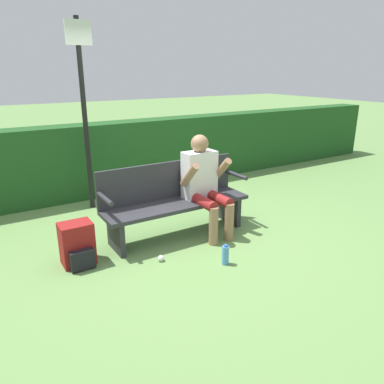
{
  "coord_description": "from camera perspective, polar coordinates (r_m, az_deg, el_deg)",
  "views": [
    {
      "loc": [
        -2.09,
        -3.73,
        1.98
      ],
      "look_at": [
        0.15,
        -0.1,
        0.57
      ],
      "focal_mm": 35.0,
      "sensor_mm": 36.0,
      "label": 1
    }
  ],
  "objects": [
    {
      "name": "hedge_back",
      "position": [
        6.34,
        -11.66,
        5.18
      ],
      "size": [
        12.0,
        0.45,
        1.16
      ],
      "color": "#1E4C1E",
      "rests_on": "ground"
    },
    {
      "name": "signpost",
      "position": [
        5.49,
        -16.15,
        12.58
      ],
      "size": [
        0.34,
        0.09,
        2.63
      ],
      "color": "black",
      "rests_on": "ground"
    },
    {
      "name": "litter_crumple",
      "position": [
        4.11,
        -4.75,
        -10.03
      ],
      "size": [
        0.07,
        0.07,
        0.07
      ],
      "color": "silver",
      "rests_on": "ground"
    },
    {
      "name": "person_seated",
      "position": [
        4.6,
        1.85,
        1.71
      ],
      "size": [
        0.55,
        0.65,
        1.22
      ],
      "color": "silver",
      "rests_on": "ground"
    },
    {
      "name": "park_bench",
      "position": [
        4.6,
        -2.71,
        -1.14
      ],
      "size": [
        1.84,
        0.47,
        0.89
      ],
      "color": "#2D2D33",
      "rests_on": "ground"
    },
    {
      "name": "ground_plane",
      "position": [
        4.71,
        -2.21,
        -6.55
      ],
      "size": [
        40.0,
        40.0,
        0.0
      ],
      "primitive_type": "plane",
      "color": "#668E4C"
    },
    {
      "name": "water_bottle",
      "position": [
        4.02,
        5.11,
        -9.54
      ],
      "size": [
        0.07,
        0.07,
        0.23
      ],
      "color": "#4C8CCC",
      "rests_on": "ground"
    },
    {
      "name": "backpack",
      "position": [
        4.14,
        -17.04,
        -7.74
      ],
      "size": [
        0.33,
        0.34,
        0.46
      ],
      "color": "maroon",
      "rests_on": "ground"
    }
  ]
}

